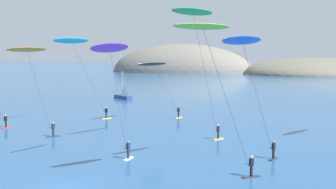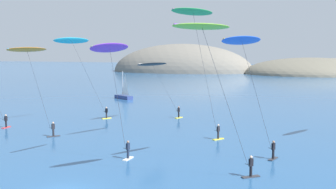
{
  "view_description": "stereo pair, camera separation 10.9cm",
  "coord_description": "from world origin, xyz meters",
  "px_view_note": "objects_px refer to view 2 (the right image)",
  "views": [
    {
      "loc": [
        16.7,
        -23.72,
        9.77
      ],
      "look_at": [
        -0.04,
        20.16,
        4.91
      ],
      "focal_mm": 45.0,
      "sensor_mm": 36.0,
      "label": 1
    },
    {
      "loc": [
        16.8,
        -23.68,
        9.77
      ],
      "look_at": [
        -0.04,
        20.16,
        4.91
      ],
      "focal_mm": 45.0,
      "sensor_mm": 36.0,
      "label": 2
    }
  ],
  "objects_px": {
    "kitesurfer_green": "(195,22)",
    "kitesurfer_black": "(155,69)",
    "kitesurfer_orange": "(29,57)",
    "kitesurfer_purple": "(112,58)",
    "sailboat_near": "(123,96)",
    "kitesurfer_lime": "(207,42)",
    "kitesurfer_blue": "(245,52)",
    "kitesurfer_cyan": "(75,47)"
  },
  "relations": [
    {
      "from": "kitesurfer_black",
      "to": "kitesurfer_cyan",
      "type": "bearing_deg",
      "value": -153.36
    },
    {
      "from": "sailboat_near",
      "to": "kitesurfer_lime",
      "type": "height_order",
      "value": "kitesurfer_lime"
    },
    {
      "from": "kitesurfer_blue",
      "to": "kitesurfer_cyan",
      "type": "bearing_deg",
      "value": 151.69
    },
    {
      "from": "kitesurfer_cyan",
      "to": "kitesurfer_purple",
      "type": "relative_size",
      "value": 1.1
    },
    {
      "from": "sailboat_near",
      "to": "kitesurfer_purple",
      "type": "height_order",
      "value": "kitesurfer_purple"
    },
    {
      "from": "kitesurfer_blue",
      "to": "kitesurfer_cyan",
      "type": "relative_size",
      "value": 0.95
    },
    {
      "from": "kitesurfer_blue",
      "to": "kitesurfer_black",
      "type": "relative_size",
      "value": 1.25
    },
    {
      "from": "kitesurfer_blue",
      "to": "kitesurfer_purple",
      "type": "distance_m",
      "value": 11.14
    },
    {
      "from": "kitesurfer_orange",
      "to": "sailboat_near",
      "type": "bearing_deg",
      "value": 102.85
    },
    {
      "from": "kitesurfer_cyan",
      "to": "kitesurfer_purple",
      "type": "height_order",
      "value": "kitesurfer_cyan"
    },
    {
      "from": "kitesurfer_green",
      "to": "kitesurfer_black",
      "type": "height_order",
      "value": "kitesurfer_green"
    },
    {
      "from": "kitesurfer_lime",
      "to": "kitesurfer_blue",
      "type": "bearing_deg",
      "value": 75.9
    },
    {
      "from": "kitesurfer_purple",
      "to": "kitesurfer_orange",
      "type": "bearing_deg",
      "value": 156.48
    },
    {
      "from": "sailboat_near",
      "to": "kitesurfer_blue",
      "type": "bearing_deg",
      "value": -52.16
    },
    {
      "from": "kitesurfer_green",
      "to": "kitesurfer_blue",
      "type": "bearing_deg",
      "value": -46.27
    },
    {
      "from": "kitesurfer_orange",
      "to": "kitesurfer_purple",
      "type": "distance_m",
      "value": 14.43
    },
    {
      "from": "kitesurfer_blue",
      "to": "kitesurfer_cyan",
      "type": "distance_m",
      "value": 28.64
    },
    {
      "from": "kitesurfer_orange",
      "to": "kitesurfer_cyan",
      "type": "xyz_separation_m",
      "value": [
        -1.2,
        10.6,
        1.19
      ]
    },
    {
      "from": "kitesurfer_lime",
      "to": "kitesurfer_cyan",
      "type": "bearing_deg",
      "value": 140.48
    },
    {
      "from": "kitesurfer_green",
      "to": "kitesurfer_black",
      "type": "bearing_deg",
      "value": 128.6
    },
    {
      "from": "kitesurfer_black",
      "to": "sailboat_near",
      "type": "bearing_deg",
      "value": 125.63
    },
    {
      "from": "kitesurfer_green",
      "to": "sailboat_near",
      "type": "bearing_deg",
      "value": 126.63
    },
    {
      "from": "kitesurfer_cyan",
      "to": "kitesurfer_lime",
      "type": "bearing_deg",
      "value": -39.52
    },
    {
      "from": "kitesurfer_blue",
      "to": "kitesurfer_cyan",
      "type": "xyz_separation_m",
      "value": [
        -25.21,
        13.58,
        0.54
      ]
    },
    {
      "from": "sailboat_near",
      "to": "kitesurfer_blue",
      "type": "distance_m",
      "value": 54.61
    },
    {
      "from": "sailboat_near",
      "to": "kitesurfer_purple",
      "type": "relative_size",
      "value": 0.54
    },
    {
      "from": "kitesurfer_orange",
      "to": "kitesurfer_blue",
      "type": "xyz_separation_m",
      "value": [
        24.01,
        -2.98,
        0.65
      ]
    },
    {
      "from": "kitesurfer_cyan",
      "to": "sailboat_near",
      "type": "bearing_deg",
      "value": 105.13
    },
    {
      "from": "kitesurfer_orange",
      "to": "kitesurfer_green",
      "type": "distance_m",
      "value": 18.39
    },
    {
      "from": "kitesurfer_blue",
      "to": "kitesurfer_black",
      "type": "xyz_separation_m",
      "value": [
        -15.7,
        18.35,
        -2.32
      ]
    },
    {
      "from": "kitesurfer_orange",
      "to": "kitesurfer_cyan",
      "type": "bearing_deg",
      "value": 96.44
    },
    {
      "from": "sailboat_near",
      "to": "kitesurfer_lime",
      "type": "bearing_deg",
      "value": -56.97
    },
    {
      "from": "kitesurfer_blue",
      "to": "kitesurfer_green",
      "type": "height_order",
      "value": "kitesurfer_green"
    },
    {
      "from": "kitesurfer_green",
      "to": "kitesurfer_cyan",
      "type": "bearing_deg",
      "value": 159.79
    },
    {
      "from": "kitesurfer_orange",
      "to": "kitesurfer_green",
      "type": "bearing_deg",
      "value": 11.71
    },
    {
      "from": "kitesurfer_purple",
      "to": "kitesurfer_black",
      "type": "xyz_separation_m",
      "value": [
        -4.92,
        21.13,
        -1.78
      ]
    },
    {
      "from": "sailboat_near",
      "to": "kitesurfer_cyan",
      "type": "relative_size",
      "value": 0.49
    },
    {
      "from": "kitesurfer_lime",
      "to": "kitesurfer_blue",
      "type": "height_order",
      "value": "kitesurfer_lime"
    },
    {
      "from": "kitesurfer_green",
      "to": "kitesurfer_purple",
      "type": "bearing_deg",
      "value": -115.18
    },
    {
      "from": "kitesurfer_lime",
      "to": "kitesurfer_orange",
      "type": "xyz_separation_m",
      "value": [
        -22.51,
        8.95,
        -1.32
      ]
    },
    {
      "from": "kitesurfer_green",
      "to": "kitesurfer_purple",
      "type": "relative_size",
      "value": 1.34
    },
    {
      "from": "kitesurfer_green",
      "to": "kitesurfer_black",
      "type": "xyz_separation_m",
      "value": [
        -9.35,
        11.71,
        -5.29
      ]
    }
  ]
}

